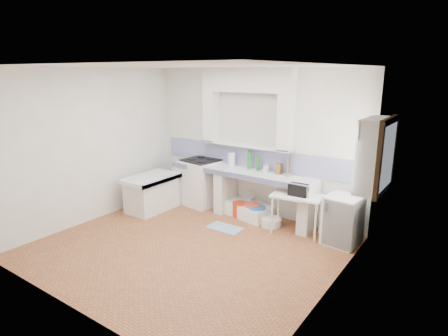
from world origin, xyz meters
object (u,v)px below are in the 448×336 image
Objects in this scene: stove at (201,183)px; fridge at (343,220)px; side_table at (296,215)px; sink at (248,211)px.

fridge is at bearing 5.58° from stove.
side_table is 1.04× the size of fridge.
stove is 1.17× the size of fridge.
side_table is 0.78m from fridge.
side_table is at bearing 0.27° from sink.
sink is 1.12× the size of side_table.
side_table is at bearing 2.51° from stove.
fridge reaches higher than side_table.
fridge is (0.77, 0.08, 0.05)m from side_table.
stove is 1.21m from sink.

